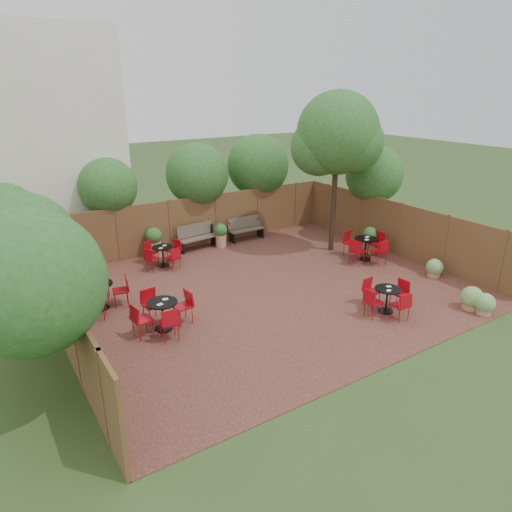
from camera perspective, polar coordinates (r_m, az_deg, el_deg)
ground at (r=14.47m, az=1.13°, el=-4.28°), size 80.00×80.00×0.00m
courtyard_paving at (r=14.46m, az=1.13°, el=-4.25°), size 12.00×10.00×0.02m
fence_back at (r=18.22m, az=-7.67°, el=4.19°), size 12.00×0.08×2.00m
fence_left at (r=12.08m, az=-23.34°, el=-6.11°), size 0.08×10.00×2.00m
fence_right at (r=17.95m, az=17.29°, el=3.18°), size 0.08×10.00×2.00m
neighbour_building at (r=19.21m, az=-24.69°, el=12.54°), size 5.00×4.00×8.00m
overhang_foliage at (r=15.03m, az=-9.18°, el=7.44°), size 15.78×10.96×2.67m
courtyard_tree at (r=17.21m, az=10.08°, el=14.23°), size 3.03×2.97×5.92m
park_bench_left at (r=18.00m, az=-7.35°, el=2.44°), size 1.66×0.70×0.99m
park_bench_right at (r=19.01m, az=-1.32°, el=3.49°), size 1.52×0.49×0.94m
bistro_tables at (r=14.20m, az=-1.80°, el=-2.71°), size 10.95×8.22×0.94m
planters at (r=16.87m, az=-9.30°, el=1.34°), size 11.50×4.60×1.16m
low_shrubs at (r=15.06m, az=24.30°, el=-3.84°), size 1.72×3.04×0.67m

